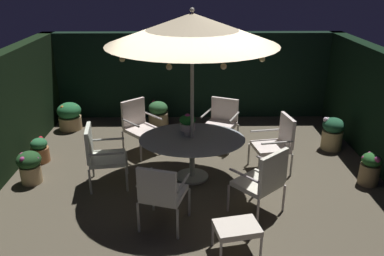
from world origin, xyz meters
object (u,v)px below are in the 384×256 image
ottoman_footrest (237,229)px  patio_chair_south (277,141)px  potted_plant_back_left (40,150)px  potted_plant_left_near (30,166)px  patio_chair_southwest (222,120)px  potted_plant_left_far (158,113)px  patio_chair_northeast (100,153)px  potted_plant_right_near (70,116)px  potted_plant_front_corner (370,168)px  patio_chair_north (139,123)px  patio_dining_table (192,144)px  centerpiece_planter (188,123)px  patio_umbrella (192,29)px  patio_chair_southeast (264,179)px  patio_chair_east (161,191)px  potted_plant_right_far (333,133)px

ottoman_footrest → patio_chair_south: bearing=66.4°
potted_plant_back_left → potted_plant_left_near: bearing=-81.6°
patio_chair_southwest → potted_plant_left_far: patio_chair_southwest is taller
patio_chair_northeast → potted_plant_left_far: patio_chair_northeast is taller
potted_plant_right_near → potted_plant_front_corner: 6.20m
potted_plant_right_near → patio_chair_north: bearing=-34.6°
patio_dining_table → potted_plant_left_far: 2.64m
centerpiece_planter → potted_plant_right_near: bearing=140.7°
patio_umbrella → patio_chair_southeast: patio_umbrella is taller
patio_umbrella → patio_chair_east: size_ratio=2.87×
patio_chair_north → patio_chair_northeast: 1.41m
patio_chair_southeast → patio_chair_northeast: bearing=159.8°
centerpiece_planter → patio_chair_east: size_ratio=0.39×
patio_dining_table → patio_chair_north: (-1.02, 1.11, -0.06)m
centerpiece_planter → potted_plant_right_far: 3.12m
patio_dining_table → potted_plant_front_corner: size_ratio=3.17×
patio_chair_southwest → patio_chair_northeast: bearing=-143.0°
potted_plant_right_far → patio_chair_southwest: bearing=173.9°
patio_chair_southeast → patio_chair_southwest: size_ratio=1.10×
potted_plant_left_near → potted_plant_front_corner: bearing=-1.4°
patio_umbrella → patio_chair_east: 2.44m
patio_chair_east → ottoman_footrest: (0.96, -0.51, -0.24)m
patio_chair_southwest → ottoman_footrest: bearing=-91.5°
patio_chair_southeast → potted_plant_back_left: bearing=155.0°
potted_plant_right_near → potted_plant_left_far: 1.98m
patio_umbrella → patio_chair_south: patio_umbrella is taller
patio_umbrella → patio_chair_southwest: 2.48m
patio_dining_table → centerpiece_planter: bearing=123.0°
potted_plant_front_corner → patio_chair_southwest: bearing=144.7°
potted_plant_left_near → potted_plant_front_corner: potted_plant_left_near is taller
patio_dining_table → patio_chair_southeast: size_ratio=1.70×
patio_chair_southeast → potted_plant_back_left: size_ratio=2.24×
patio_chair_northeast → potted_plant_front_corner: 4.44m
potted_plant_back_left → patio_chair_southeast: bearing=-25.0°
potted_plant_right_far → potted_plant_back_left: size_ratio=1.41×
patio_chair_northeast → potted_plant_left_far: size_ratio=1.84×
patio_chair_north → potted_plant_front_corner: 4.20m
patio_chair_northeast → potted_plant_left_near: patio_chair_northeast is taller
patio_dining_table → potted_plant_left_far: patio_dining_table is taller
patio_chair_north → patio_chair_southeast: patio_chair_southeast is taller
patio_chair_east → patio_chair_south: bearing=41.3°
patio_chair_south → potted_plant_left_far: patio_chair_south is taller
potted_plant_right_near → ottoman_footrest: bearing=-52.5°
ottoman_footrest → potted_plant_right_near: potted_plant_right_near is taller
centerpiece_planter → potted_plant_left_far: size_ratio=0.69×
potted_plant_left_near → potted_plant_right_near: size_ratio=0.91×
patio_chair_southeast → patio_chair_southwest: bearing=98.6°
centerpiece_planter → potted_plant_front_corner: 3.11m
patio_dining_table → patio_chair_south: bearing=9.7°
patio_chair_south → potted_plant_left_near: size_ratio=1.80×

